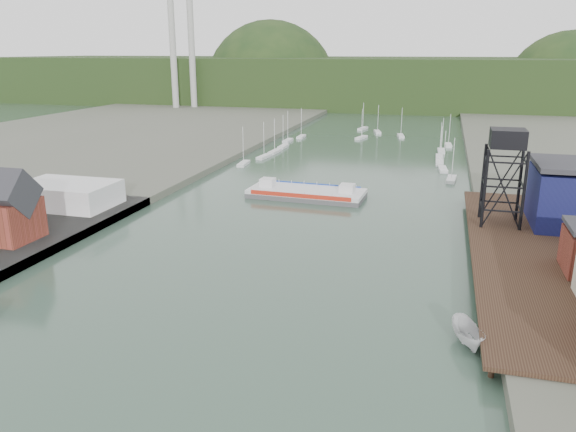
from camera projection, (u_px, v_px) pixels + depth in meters
The scene contains 9 objects.
ground at pixel (142, 397), 51.30m from camera, with size 600.00×600.00×0.00m, color #294034.
east_pier at pixel (520, 251), 82.90m from camera, with size 14.00×70.00×2.45m.
white_shed at pixel (67, 194), 107.63m from camera, with size 18.00×12.00×4.50m, color silver.
lift_tower at pixel (507, 144), 91.51m from camera, with size 6.50×6.50×16.00m.
marina_sailboats at pixel (362, 148), 179.12m from camera, with size 57.71×92.65×0.90m.
smokestacks at pixel (182, 51), 284.62m from camera, with size 11.20×8.20×60.00m.
distant_hills at pixel (396, 85), 327.80m from camera, with size 500.00×120.00×80.00m.
chain_ferry at pixel (306, 193), 120.30m from camera, with size 25.05×11.13×3.54m.
motorboat at pixel (468, 335), 59.90m from camera, with size 2.50×6.64×2.56m, color silver.
Camera 1 is at (24.70, -39.29, 30.51)m, focal length 35.00 mm.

